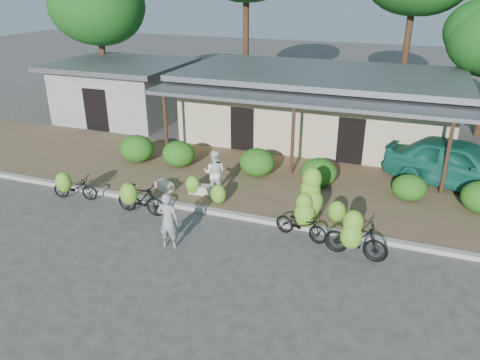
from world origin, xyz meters
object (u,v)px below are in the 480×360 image
object	(u,v)px
bike_right	(355,237)
sack_near	(201,189)
bike_center	(306,210)
tree_back_left	(95,4)
sack_far	(165,186)
bike_far_left	(73,187)
bike_left	(139,198)
teal_van	(459,164)
bystander	(215,173)
vendor	(168,220)

from	to	relation	value
bike_right	sack_near	distance (m)	6.25
bike_center	sack_near	distance (m)	4.42
tree_back_left	sack_far	distance (m)	15.18
bike_right	bike_center	bearing A→B (deg)	66.30
bike_far_left	bike_left	world-z (taller)	bike_left
teal_van	tree_back_left	bearing A→B (deg)	89.21
tree_back_left	teal_van	size ratio (longest dim) A/B	1.53
sack_near	sack_far	size ratio (longest dim) A/B	1.13
bystander	teal_van	size ratio (longest dim) A/B	0.31
vendor	teal_van	world-z (taller)	teal_van
bike_right	vendor	bearing A→B (deg)	109.75
bike_far_left	teal_van	bearing A→B (deg)	-75.51
tree_back_left	bike_far_left	xyz separation A→B (m)	(6.98, -11.90, -5.45)
bike_far_left	bike_center	distance (m)	8.31
tree_back_left	bike_center	xyz separation A→B (m)	(15.27, -11.40, -5.15)
vendor	tree_back_left	bearing A→B (deg)	-56.71
bike_right	bystander	size ratio (longest dim) A/B	1.13
sack_near	teal_van	bearing A→B (deg)	24.19
bike_left	bike_center	size ratio (longest dim) A/B	0.83
tree_back_left	bike_right	distance (m)	21.57
bike_far_left	bike_right	size ratio (longest dim) A/B	0.93
bike_far_left	sack_far	distance (m)	3.23
tree_back_left	bystander	size ratio (longest dim) A/B	4.85
sack_near	bystander	world-z (taller)	bystander
bystander	sack_near	bearing A→B (deg)	7.29
bike_center	bike_right	size ratio (longest dim) A/B	1.14
tree_back_left	bike_left	distance (m)	16.45
tree_back_left	vendor	bearing A→B (deg)	-49.17
bike_left	sack_near	bearing A→B (deg)	-32.75
sack_far	teal_van	bearing A→B (deg)	21.92
sack_near	teal_van	xyz separation A→B (m)	(8.68, 3.90, 0.75)
bike_left	sack_far	bearing A→B (deg)	2.66
sack_far	bike_left	bearing A→B (deg)	-87.04
sack_far	bike_far_left	bearing A→B (deg)	-147.53
teal_van	bystander	bearing A→B (deg)	131.04
bike_center	teal_van	size ratio (longest dim) A/B	0.41
bike_far_left	sack_near	bearing A→B (deg)	-75.22
bike_center	sack_far	distance (m)	5.74
vendor	bystander	distance (m)	3.65
bike_left	bystander	bearing A→B (deg)	-39.53
vendor	bike_right	bearing A→B (deg)	-174.81
bike_center	sack_near	size ratio (longest dim) A/B	2.52
sack_near	teal_van	size ratio (longest dim) A/B	0.16
bike_far_left	vendor	size ratio (longest dim) A/B	1.00
bike_center	bystander	world-z (taller)	bike_center
sack_near	vendor	size ratio (longest dim) A/B	0.49
bike_right	teal_van	size ratio (longest dim) A/B	0.36
bike_left	sack_far	size ratio (longest dim) A/B	2.38
vendor	bike_left	bearing A→B (deg)	-44.66
teal_van	bike_far_left	bearing A→B (deg)	130.70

